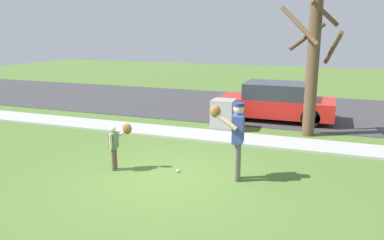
{
  "coord_description": "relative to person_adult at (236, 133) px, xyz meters",
  "views": [
    {
      "loc": [
        3.25,
        -7.29,
        3.22
      ],
      "look_at": [
        0.03,
        1.51,
        1.0
      ],
      "focal_mm": 36.28,
      "sensor_mm": 36.0,
      "label": 1
    }
  ],
  "objects": [
    {
      "name": "parked_hatchback_red",
      "position": [
        -0.0,
        6.08,
        -0.41
      ],
      "size": [
        4.0,
        1.75,
        1.33
      ],
      "rotation": [
        0.0,
        0.0,
        3.14
      ],
      "color": "red",
      "rests_on": "road_surface"
    },
    {
      "name": "person_child",
      "position": [
        -2.72,
        -0.32,
        -0.36
      ],
      "size": [
        0.46,
        0.47,
        1.1
      ],
      "rotation": [
        0.0,
        0.0,
        0.14
      ],
      "color": "brown",
      "rests_on": "ground"
    },
    {
      "name": "sidewalk_strip",
      "position": [
        -1.4,
        3.12,
        -1.04
      ],
      "size": [
        36.0,
        1.2,
        0.06
      ],
      "primitive_type": "cube",
      "color": "#A3A39E",
      "rests_on": "ground"
    },
    {
      "name": "baseball",
      "position": [
        -1.35,
        -0.02,
        -1.03
      ],
      "size": [
        0.07,
        0.07,
        0.07
      ],
      "primitive_type": "sphere",
      "color": "white",
      "rests_on": "ground"
    },
    {
      "name": "utility_cabinet",
      "position": [
        -1.41,
        4.11,
        -0.58
      ],
      "size": [
        0.72,
        0.7,
        0.99
      ],
      "primitive_type": "cube",
      "color": "gray",
      "rests_on": "ground"
    },
    {
      "name": "person_adult",
      "position": [
        0.0,
        0.0,
        0.0
      ],
      "size": [
        0.68,
        0.7,
        1.71
      ],
      "rotation": [
        0.0,
        0.0,
        -3.01
      ],
      "color": "#6B6656",
      "rests_on": "ground"
    },
    {
      "name": "ground_plane",
      "position": [
        -1.4,
        3.02,
        -1.07
      ],
      "size": [
        48.0,
        48.0,
        0.0
      ],
      "primitive_type": "plane",
      "color": "#4C6B2D"
    },
    {
      "name": "street_tree_near",
      "position": [
        1.24,
        4.31,
        1.13
      ],
      "size": [
        1.84,
        1.88,
        4.08
      ],
      "color": "brown",
      "rests_on": "ground"
    },
    {
      "name": "road_surface",
      "position": [
        -1.4,
        8.12,
        -1.06
      ],
      "size": [
        36.0,
        6.8,
        0.02
      ],
      "primitive_type": "cube",
      "color": "#38383A",
      "rests_on": "ground"
    }
  ]
}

